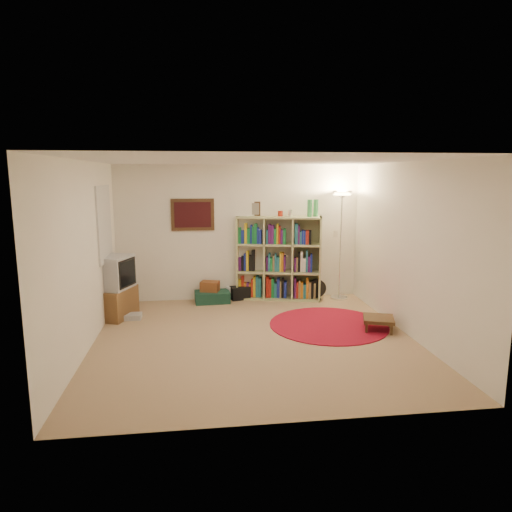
{
  "coord_description": "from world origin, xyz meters",
  "views": [
    {
      "loc": [
        -0.78,
        -6.14,
        2.3
      ],
      "look_at": [
        0.1,
        0.6,
        1.1
      ],
      "focal_mm": 32.0,
      "sensor_mm": 36.0,
      "label": 1
    }
  ],
  "objects_px": {
    "floor_fan": "(317,290)",
    "tv_stand": "(115,288)",
    "suitcase": "(212,297)",
    "floor_lamp": "(342,210)",
    "bookshelf": "(278,259)",
    "side_table": "(379,319)"
  },
  "relations": [
    {
      "from": "floor_fan",
      "to": "tv_stand",
      "type": "relative_size",
      "value": 0.39
    },
    {
      "from": "tv_stand",
      "to": "suitcase",
      "type": "distance_m",
      "value": 1.8
    },
    {
      "from": "floor_lamp",
      "to": "floor_fan",
      "type": "height_order",
      "value": "floor_lamp"
    },
    {
      "from": "suitcase",
      "to": "tv_stand",
      "type": "bearing_deg",
      "value": -160.09
    },
    {
      "from": "floor_fan",
      "to": "bookshelf",
      "type": "bearing_deg",
      "value": 161.11
    },
    {
      "from": "bookshelf",
      "to": "tv_stand",
      "type": "xyz_separation_m",
      "value": [
        -2.84,
        -0.82,
        -0.26
      ]
    },
    {
      "from": "bookshelf",
      "to": "tv_stand",
      "type": "distance_m",
      "value": 2.97
    },
    {
      "from": "floor_lamp",
      "to": "side_table",
      "type": "distance_m",
      "value": 2.37
    },
    {
      "from": "floor_lamp",
      "to": "suitcase",
      "type": "bearing_deg",
      "value": 178.76
    },
    {
      "from": "floor_fan",
      "to": "suitcase",
      "type": "bearing_deg",
      "value": 175.73
    },
    {
      "from": "bookshelf",
      "to": "floor_fan",
      "type": "relative_size",
      "value": 4.71
    },
    {
      "from": "bookshelf",
      "to": "tv_stand",
      "type": "relative_size",
      "value": 1.82
    },
    {
      "from": "floor_fan",
      "to": "tv_stand",
      "type": "distance_m",
      "value": 3.61
    },
    {
      "from": "bookshelf",
      "to": "side_table",
      "type": "xyz_separation_m",
      "value": [
        1.19,
        -2.01,
        -0.58
      ]
    },
    {
      "from": "bookshelf",
      "to": "floor_fan",
      "type": "xyz_separation_m",
      "value": [
        0.71,
        -0.22,
        -0.56
      ]
    },
    {
      "from": "tv_stand",
      "to": "bookshelf",
      "type": "bearing_deg",
      "value": 36.98
    },
    {
      "from": "suitcase",
      "to": "bookshelf",
      "type": "bearing_deg",
      "value": 2.36
    },
    {
      "from": "side_table",
      "to": "tv_stand",
      "type": "bearing_deg",
      "value": 163.66
    },
    {
      "from": "floor_fan",
      "to": "side_table",
      "type": "distance_m",
      "value": 1.85
    },
    {
      "from": "floor_lamp",
      "to": "side_table",
      "type": "relative_size",
      "value": 3.59
    },
    {
      "from": "side_table",
      "to": "suitcase",
      "type": "bearing_deg",
      "value": 142.24
    },
    {
      "from": "bookshelf",
      "to": "floor_lamp",
      "type": "xyz_separation_m",
      "value": [
        1.16,
        -0.18,
        0.93
      ]
    }
  ]
}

